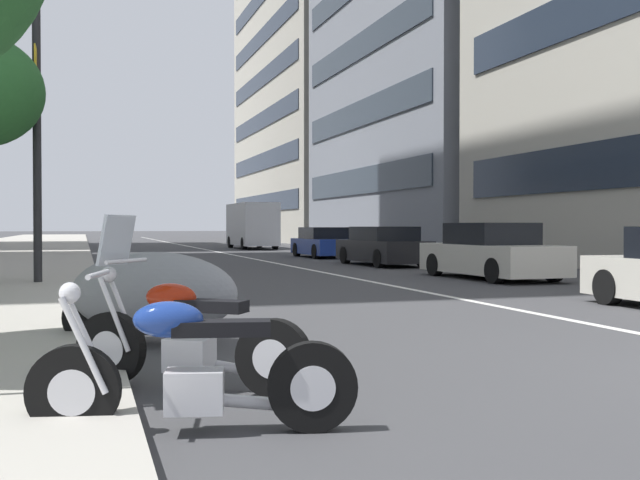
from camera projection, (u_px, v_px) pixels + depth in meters
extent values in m
cube|color=silver|center=(218.00, 252.00, 39.81)|extent=(110.00, 0.16, 0.01)
cylinder|color=black|center=(74.00, 391.00, 4.92)|extent=(0.25, 0.61, 0.60)
cylinder|color=silver|center=(74.00, 391.00, 4.92)|extent=(0.19, 0.32, 0.30)
cylinder|color=black|center=(312.00, 387.00, 5.06)|extent=(0.25, 0.61, 0.60)
cylinder|color=silver|center=(312.00, 387.00, 5.06)|extent=(0.19, 0.32, 0.30)
cube|color=silver|center=(195.00, 391.00, 4.99)|extent=(0.34, 0.43, 0.28)
cube|color=black|center=(222.00, 328.00, 5.00)|extent=(0.35, 0.67, 0.10)
ellipsoid|color=navy|center=(168.00, 320.00, 4.97)|extent=(0.33, 0.50, 0.24)
cylinder|color=silver|center=(83.00, 346.00, 4.86)|extent=(0.11, 0.32, 0.64)
cylinder|color=silver|center=(88.00, 342.00, 4.99)|extent=(0.11, 0.32, 0.64)
cylinder|color=silver|center=(98.00, 274.00, 4.92)|extent=(0.59, 0.17, 0.04)
sphere|color=silver|center=(70.00, 293.00, 4.91)|extent=(0.14, 0.14, 0.14)
cylinder|color=silver|center=(238.00, 401.00, 5.16)|extent=(0.24, 0.69, 0.16)
cylinder|color=black|center=(111.00, 348.00, 6.54)|extent=(0.47, 0.58, 0.63)
cylinder|color=silver|center=(111.00, 348.00, 6.54)|extent=(0.29, 0.33, 0.32)
cylinder|color=black|center=(274.00, 358.00, 6.07)|extent=(0.47, 0.58, 0.63)
cylinder|color=silver|center=(274.00, 358.00, 6.07)|extent=(0.29, 0.33, 0.32)
cube|color=silver|center=(189.00, 355.00, 6.30)|extent=(0.43, 0.46, 0.28)
cube|color=black|center=(209.00, 306.00, 6.24)|extent=(0.55, 0.65, 0.10)
ellipsoid|color=#991E0A|center=(171.00, 297.00, 6.35)|extent=(0.46, 0.51, 0.24)
cylinder|color=silver|center=(114.00, 314.00, 6.44)|extent=(0.22, 0.28, 0.64)
cylinder|color=silver|center=(123.00, 313.00, 6.58)|extent=(0.22, 0.28, 0.64)
cylinder|color=silver|center=(127.00, 261.00, 6.48)|extent=(0.51, 0.38, 0.04)
sphere|color=silver|center=(109.00, 275.00, 6.54)|extent=(0.14, 0.14, 0.14)
cube|color=#B2BCC6|center=(116.00, 240.00, 6.51)|extent=(0.43, 0.36, 0.44)
cylinder|color=silver|center=(227.00, 367.00, 6.35)|extent=(0.47, 0.61, 0.16)
ellipsoid|color=gray|center=(154.00, 294.00, 8.74)|extent=(1.53, 2.14, 0.97)
cylinder|color=black|center=(88.00, 318.00, 8.83)|extent=(0.34, 0.59, 0.60)
cylinder|color=black|center=(608.00, 287.00, 13.17)|extent=(0.63, 0.24, 0.62)
cube|color=beige|center=(491.00, 259.00, 19.67)|extent=(4.60, 1.99, 0.75)
cube|color=black|center=(491.00, 234.00, 19.66)|extent=(2.15, 1.76, 0.56)
cylinder|color=black|center=(435.00, 265.00, 20.81)|extent=(0.63, 0.24, 0.62)
cylinder|color=black|center=(488.00, 264.00, 21.36)|extent=(0.63, 0.24, 0.62)
cylinder|color=black|center=(495.00, 271.00, 17.98)|extent=(0.63, 0.24, 0.62)
cylinder|color=black|center=(554.00, 269.00, 18.54)|extent=(0.63, 0.24, 0.62)
cube|color=black|center=(382.00, 251.00, 26.37)|extent=(4.62, 1.92, 0.72)
cube|color=black|center=(384.00, 233.00, 26.25)|extent=(2.57, 1.70, 0.48)
cylinder|color=black|center=(345.00, 255.00, 27.52)|extent=(0.63, 0.24, 0.62)
cylinder|color=black|center=(385.00, 255.00, 28.05)|extent=(0.63, 0.24, 0.62)
cylinder|color=black|center=(379.00, 259.00, 24.69)|extent=(0.63, 0.24, 0.62)
cylinder|color=black|center=(423.00, 258.00, 25.23)|extent=(0.63, 0.24, 0.62)
cube|color=navy|center=(324.00, 246.00, 33.00)|extent=(4.24, 1.90, 0.66)
cube|color=black|center=(324.00, 233.00, 33.02)|extent=(2.21, 1.71, 0.50)
cylinder|color=black|center=(297.00, 250.00, 34.05)|extent=(0.62, 0.23, 0.62)
cylinder|color=black|center=(331.00, 249.00, 34.58)|extent=(0.62, 0.23, 0.62)
cylinder|color=black|center=(316.00, 252.00, 31.43)|extent=(0.62, 0.23, 0.62)
cylinder|color=black|center=(353.00, 251.00, 31.95)|extent=(0.62, 0.23, 0.62)
cube|color=silver|center=(252.00, 224.00, 45.74)|extent=(6.04, 2.07, 2.51)
cube|color=black|center=(263.00, 214.00, 42.87)|extent=(0.05, 1.72, 0.56)
cylinder|color=black|center=(230.00, 242.00, 47.43)|extent=(0.72, 0.26, 0.72)
cylinder|color=black|center=(259.00, 242.00, 48.00)|extent=(0.72, 0.26, 0.72)
cylinder|color=black|center=(244.00, 244.00, 43.53)|extent=(0.72, 0.26, 0.72)
cylinder|color=black|center=(275.00, 243.00, 44.09)|extent=(0.72, 0.26, 0.72)
cylinder|color=#232326|center=(37.00, 105.00, 16.48)|extent=(0.18, 0.18, 7.74)
cube|color=gold|center=(36.00, 72.00, 16.13)|extent=(0.56, 0.03, 1.10)
cube|color=gold|center=(37.00, 78.00, 16.80)|extent=(0.56, 0.03, 1.10)
cube|color=#2D3842|center=(360.00, 181.00, 43.30)|extent=(18.76, 0.08, 1.50)
cube|color=#2D3842|center=(360.00, 114.00, 43.23)|extent=(18.76, 0.08, 1.50)
cube|color=#2D3842|center=(360.00, 46.00, 43.16)|extent=(18.76, 0.08, 1.50)
cube|color=#B7B2A3|center=(357.00, 8.00, 69.25)|extent=(26.14, 17.81, 42.63)
cube|color=#232D3D|center=(262.00, 203.00, 66.90)|extent=(23.52, 0.08, 1.50)
cube|color=#232D3D|center=(262.00, 161.00, 66.84)|extent=(23.52, 0.08, 1.50)
cube|color=#232D3D|center=(262.00, 120.00, 66.77)|extent=(23.52, 0.08, 1.50)
cube|color=#232D3D|center=(262.00, 78.00, 66.70)|extent=(23.52, 0.08, 1.50)
cube|color=#232D3D|center=(262.00, 37.00, 66.63)|extent=(23.52, 0.08, 1.50)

